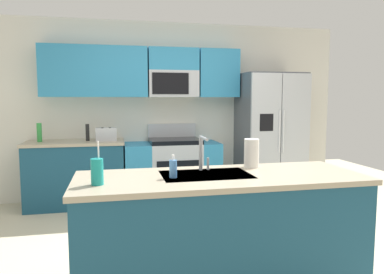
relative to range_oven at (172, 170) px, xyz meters
name	(u,v)px	position (x,y,z in m)	size (l,w,h in m)	color
ground_plane	(208,249)	(0.06, -1.80, -0.44)	(9.00, 9.00, 0.00)	beige
kitchen_wall_unit	(164,99)	(-0.08, 0.28, 1.03)	(5.20, 0.43, 2.60)	silver
back_counter	(76,173)	(-1.34, 0.00, 0.01)	(1.31, 0.63, 0.90)	navy
range_oven	(172,170)	(0.00, 0.00, 0.00)	(1.36, 0.61, 1.10)	#B7BABF
refrigerator	(270,135)	(1.48, -0.07, 0.48)	(0.90, 0.76, 1.85)	#4C4F54
island_counter	(220,232)	(-0.04, -2.55, 0.01)	(2.17, 0.80, 0.90)	navy
toaster	(106,134)	(-0.92, -0.05, 0.55)	(0.28, 0.16, 0.18)	#B7BABF
pepper_mill	(88,132)	(-1.17, 0.00, 0.57)	(0.05, 0.05, 0.23)	black
bottle_green	(39,133)	(-1.79, 0.01, 0.58)	(0.06, 0.06, 0.25)	green
sink_faucet	(202,150)	(-0.13, -2.36, 0.62)	(0.09, 0.21, 0.28)	#B7BABF
drink_cup_teal	(97,172)	(-0.94, -2.67, 0.55)	(0.08, 0.08, 0.30)	teal
soap_dispenser	(173,168)	(-0.40, -2.56, 0.53)	(0.06, 0.06, 0.17)	#4C8CD8
paper_towel_roll	(252,153)	(0.31, -2.30, 0.58)	(0.12, 0.12, 0.24)	white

